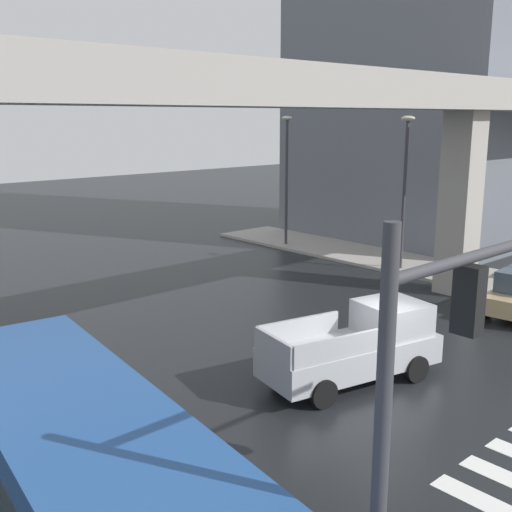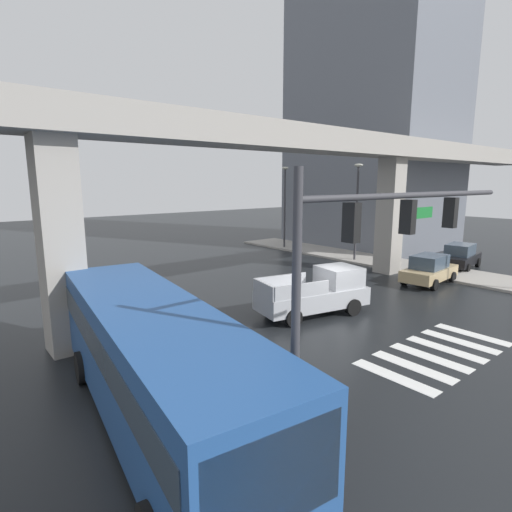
{
  "view_description": "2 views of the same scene",
  "coord_description": "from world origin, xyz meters",
  "px_view_note": "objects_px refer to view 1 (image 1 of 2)",
  "views": [
    {
      "loc": [
        -13.03,
        -9.34,
        7.2
      ],
      "look_at": [
        -1.13,
        3.82,
        3.2
      ],
      "focal_mm": 43.5,
      "sensor_mm": 36.0,
      "label": 1
    },
    {
      "loc": [
        -13.32,
        -11.05,
        5.92
      ],
      "look_at": [
        -0.49,
        4.65,
        2.17
      ],
      "focal_mm": 28.17,
      "sensor_mm": 36.0,
      "label": 2
    }
  ],
  "objects_px": {
    "pickup_truck": "(359,346)",
    "street_lamp_far_north": "(287,166)",
    "street_lamp_mid_block": "(405,175)",
    "traffic_signal_mast": "(507,322)"
  },
  "relations": [
    {
      "from": "pickup_truck",
      "to": "street_lamp_far_north",
      "type": "xyz_separation_m",
      "value": [
        11.36,
        14.31,
        3.57
      ]
    },
    {
      "from": "street_lamp_far_north",
      "to": "street_lamp_mid_block",
      "type": "bearing_deg",
      "value": -90.0
    },
    {
      "from": "traffic_signal_mast",
      "to": "street_lamp_mid_block",
      "type": "xyz_separation_m",
      "value": [
        16.7,
        13.14,
        -0.01
      ]
    },
    {
      "from": "pickup_truck",
      "to": "traffic_signal_mast",
      "type": "distance_m",
      "value": 9.19
    },
    {
      "from": "pickup_truck",
      "to": "traffic_signal_mast",
      "type": "xyz_separation_m",
      "value": [
        -5.35,
        -6.57,
        3.57
      ]
    },
    {
      "from": "pickup_truck",
      "to": "street_lamp_far_north",
      "type": "distance_m",
      "value": 18.61
    },
    {
      "from": "pickup_truck",
      "to": "traffic_signal_mast",
      "type": "height_order",
      "value": "traffic_signal_mast"
    },
    {
      "from": "traffic_signal_mast",
      "to": "street_lamp_far_north",
      "type": "distance_m",
      "value": 26.74
    },
    {
      "from": "traffic_signal_mast",
      "to": "street_lamp_mid_block",
      "type": "bearing_deg",
      "value": 38.19
    },
    {
      "from": "traffic_signal_mast",
      "to": "street_lamp_far_north",
      "type": "height_order",
      "value": "street_lamp_far_north"
    }
  ]
}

